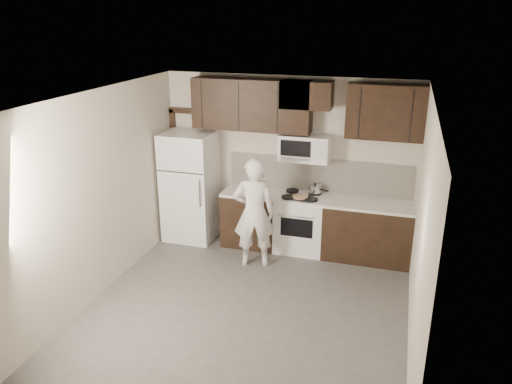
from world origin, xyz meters
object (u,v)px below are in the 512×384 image
at_px(stove, 301,223).
at_px(refrigerator, 190,186).
at_px(person, 254,213).
at_px(microwave, 305,148).

bearing_deg(stove, refrigerator, -178.49).
bearing_deg(person, stove, -144.01).
relative_size(microwave, person, 0.46).
xyz_separation_m(microwave, person, (-0.56, -0.81, -0.82)).
distance_m(microwave, refrigerator, 2.00).
height_order(stove, refrigerator, refrigerator).
bearing_deg(stove, person, -128.69).
height_order(stove, microwave, microwave).
bearing_deg(refrigerator, person, -26.57).
bearing_deg(person, refrigerator, -41.90).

